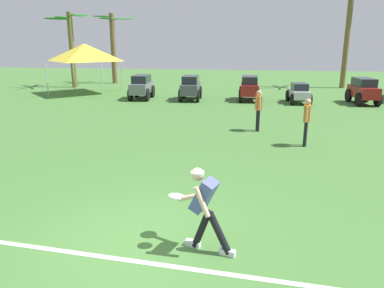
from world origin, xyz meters
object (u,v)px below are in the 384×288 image
object	(u,v)px
teammate_near_sideline	(307,118)
parked_car_slot_d	(299,93)
parked_car_slot_c	(249,88)
palm_tree_left_of_centre	(113,42)
parked_car_slot_e	(363,90)
teammate_midfield	(258,107)
parked_car_slot_b	(191,87)
palm_tree_far_left	(71,43)
frisbee_thrower	(205,205)
frisbee_in_flight	(176,196)
event_tent	(85,52)
palm_tree_right_of_centre	(348,30)
parked_car_slot_a	(142,86)

from	to	relation	value
teammate_near_sideline	parked_car_slot_d	bearing A→B (deg)	84.87
parked_car_slot_c	palm_tree_left_of_centre	size ratio (longest dim) A/B	0.43
parked_car_slot_c	parked_car_slot_e	xyz separation A→B (m)	(6.16, -0.29, 0.00)
teammate_midfield	parked_car_slot_b	world-z (taller)	teammate_midfield
parked_car_slot_c	palm_tree_far_left	world-z (taller)	palm_tree_far_left
teammate_near_sideline	teammate_midfield	size ratio (longest dim) A/B	1.00
palm_tree_far_left	frisbee_thrower	bearing A→B (deg)	-59.41
palm_tree_left_of_centre	parked_car_slot_b	bearing A→B (deg)	-46.57
teammate_midfield	parked_car_slot_c	size ratio (longest dim) A/B	0.66
frisbee_in_flight	parked_car_slot_c	distance (m)	16.11
teammate_near_sideline	parked_car_slot_b	world-z (taller)	teammate_near_sideline
parked_car_slot_b	event_tent	bearing A→B (deg)	166.70
parked_car_slot_b	palm_tree_left_of_centre	xyz separation A→B (m)	(-7.52, 7.95, 2.48)
parked_car_slot_e	frisbee_thrower	bearing A→B (deg)	-112.62
palm_tree_far_left	palm_tree_right_of_centre	bearing A→B (deg)	7.76
parked_car_slot_d	palm_tree_left_of_centre	distance (m)	16.08
frisbee_thrower	event_tent	size ratio (longest dim) A/B	0.38
teammate_midfield	palm_tree_far_left	xyz separation A→B (m)	(-13.35, 12.20, 2.26)
parked_car_slot_d	palm_tree_left_of_centre	bearing A→B (deg)	149.33
parked_car_slot_c	parked_car_slot_b	bearing A→B (deg)	-174.01
palm_tree_left_of_centre	teammate_midfield	bearing A→B (deg)	-53.51
frisbee_thrower	parked_car_slot_b	size ratio (longest dim) A/B	0.59
palm_tree_far_left	parked_car_slot_d	bearing A→B (deg)	-17.67
parked_car_slot_e	frisbee_in_flight	bearing A→B (deg)	-114.73
palm_tree_far_left	palm_tree_right_of_centre	world-z (taller)	palm_tree_right_of_centre
palm_tree_far_left	palm_tree_right_of_centre	distance (m)	19.88
parked_car_slot_a	parked_car_slot_e	size ratio (longest dim) A/B	0.99
frisbee_thrower	frisbee_in_flight	xyz separation A→B (m)	(-0.54, 0.37, -0.04)
teammate_midfield	parked_car_slot_e	size ratio (longest dim) A/B	0.64
parked_car_slot_a	palm_tree_left_of_centre	size ratio (longest dim) A/B	0.44
frisbee_thrower	palm_tree_right_of_centre	xyz separation A→B (m)	(7.30, 23.62, 3.31)
teammate_near_sideline	palm_tree_far_left	world-z (taller)	palm_tree_far_left
palm_tree_left_of_centre	event_tent	xyz separation A→B (m)	(0.39, -6.26, -0.58)
teammate_midfield	event_tent	xyz separation A→B (m)	(-10.92, 9.03, 1.70)
parked_car_slot_e	parked_car_slot_a	bearing A→B (deg)	-179.47
parked_car_slot_d	palm_tree_right_of_centre	world-z (taller)	palm_tree_right_of_centre
parked_car_slot_a	event_tent	distance (m)	4.93
palm_tree_right_of_centre	event_tent	xyz separation A→B (m)	(-17.25, -5.85, -1.46)
parked_car_slot_b	parked_car_slot_c	xyz separation A→B (m)	(3.39, 0.36, 0.00)
parked_car_slot_e	palm_tree_right_of_centre	size ratio (longest dim) A/B	0.35
frisbee_in_flight	parked_car_slot_d	xyz separation A→B (m)	(3.84, 15.57, -0.19)
parked_car_slot_b	palm_tree_right_of_centre	size ratio (longest dim) A/B	0.34
parked_car_slot_d	parked_car_slot_c	bearing A→B (deg)	169.66
teammate_midfield	palm_tree_left_of_centre	world-z (taller)	palm_tree_left_of_centre
teammate_midfield	parked_car_slot_d	xyz separation A→B (m)	(2.33, 7.20, -0.38)
teammate_midfield	palm_tree_far_left	size ratio (longest dim) A/B	0.29
teammate_midfield	parked_car_slot_c	bearing A→B (deg)	92.96
teammate_midfield	palm_tree_left_of_centre	size ratio (longest dim) A/B	0.29
event_tent	parked_car_slot_d	bearing A→B (deg)	-7.86
parked_car_slot_e	palm_tree_far_left	distance (m)	19.85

